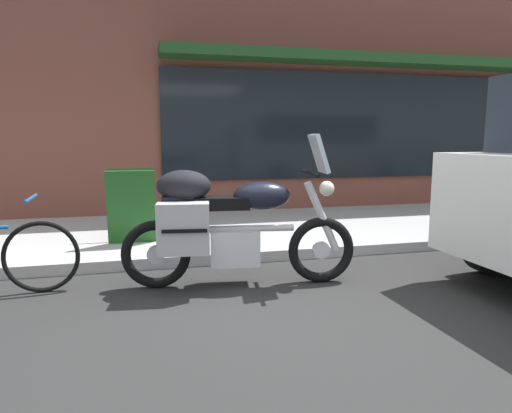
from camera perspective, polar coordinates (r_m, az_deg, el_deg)
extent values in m
plane|color=#2A2A2A|center=(3.75, 4.58, -12.67)|extent=(80.00, 80.00, 0.00)
torus|color=black|center=(4.36, 8.10, -5.36)|extent=(0.63, 0.17, 0.62)
cylinder|color=silver|center=(4.36, 8.10, -5.36)|extent=(0.17, 0.08, 0.16)
torus|color=black|center=(4.25, -12.33, -5.84)|extent=(0.63, 0.17, 0.62)
cylinder|color=silver|center=(4.25, -12.33, -5.84)|extent=(0.17, 0.08, 0.16)
cube|color=silver|center=(4.22, -2.66, -5.05)|extent=(0.48, 0.36, 0.32)
cylinder|color=silver|center=(4.19, -2.00, -2.77)|extent=(0.99, 0.19, 0.06)
ellipsoid|color=black|center=(4.16, 0.73, 1.34)|extent=(0.55, 0.35, 0.26)
cube|color=black|center=(4.14, -5.05, 0.43)|extent=(0.63, 0.32, 0.11)
cube|color=black|center=(4.15, -9.61, 0.08)|extent=(0.31, 0.26, 0.18)
cylinder|color=silver|center=(4.30, 8.19, -1.22)|extent=(0.35, 0.12, 0.67)
cylinder|color=black|center=(4.22, 6.72, 4.11)|extent=(0.12, 0.62, 0.04)
cube|color=silver|center=(4.23, 7.83, 6.54)|extent=(0.19, 0.34, 0.35)
sphere|color=#EAEACC|center=(4.27, 8.79, 2.23)|extent=(0.14, 0.14, 0.14)
cube|color=#A8A8A8|center=(3.94, -9.02, -2.73)|extent=(0.46, 0.26, 0.44)
cube|color=black|center=(3.83, -8.88, -3.05)|extent=(0.37, 0.07, 0.03)
ellipsoid|color=black|center=(4.12, -8.98, 2.57)|extent=(0.52, 0.38, 0.28)
torus|color=black|center=(4.45, -25.13, -5.70)|extent=(0.64, 0.06, 0.64)
cylinder|color=#1E5999|center=(4.37, -26.22, 0.91)|extent=(0.04, 0.48, 0.03)
cylinder|color=black|center=(5.16, 27.54, -3.89)|extent=(0.66, 0.24, 0.66)
cube|color=#1E511E|center=(5.50, -15.25, -0.09)|extent=(0.55, 0.18, 0.86)
cube|color=#1E511E|center=(5.71, -15.21, 0.23)|extent=(0.55, 0.18, 0.86)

